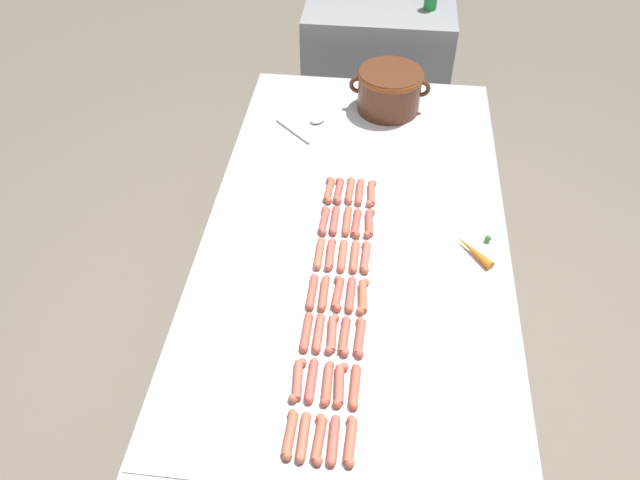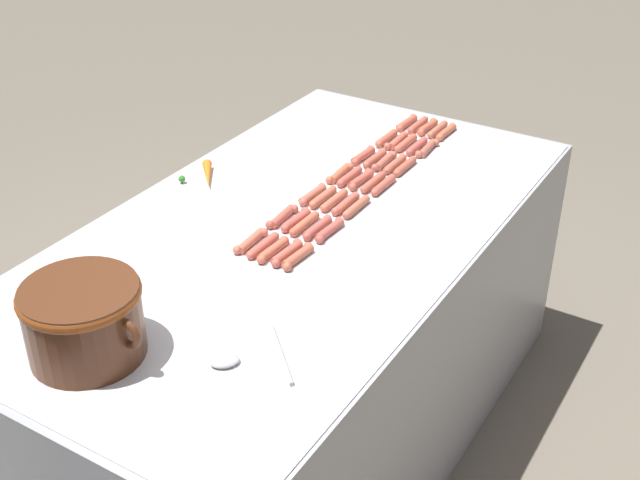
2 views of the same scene
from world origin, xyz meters
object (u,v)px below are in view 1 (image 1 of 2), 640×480
Objects in this scene: hot_dog_2 at (307,332)px; hot_dog_33 at (369,223)px; hot_dog_6 at (329,190)px; hot_dog_25 at (355,257)px; hot_dog_20 at (350,191)px; hot_dog_17 at (338,293)px; hot_dog_32 at (366,257)px; back_cabinet at (376,78)px; hot_dog_19 at (347,221)px; hot_dog_4 at (319,253)px; hot_dog_10 at (324,293)px; hot_dog_7 at (303,437)px; hot_dog_34 at (371,193)px; hot_dog_21 at (335,440)px; hot_dog_23 at (346,336)px; hot_dog_13 at (339,191)px; hot_dog_29 at (355,386)px; hot_dog_31 at (363,296)px; hot_dog_8 at (312,381)px; hot_dog_22 at (341,385)px; hot_dog_24 at (351,294)px; carrot at (474,250)px; hot_dog_1 at (298,380)px; hot_dog_30 at (360,337)px; bean_pot at (390,88)px; hot_dog_0 at (290,434)px; hot_dog_11 at (330,254)px; hot_dog_15 at (327,383)px; hot_dog_18 at (343,256)px; hot_dog_5 at (324,221)px; hot_dog_12 at (335,220)px; hot_dog_9 at (319,333)px; hot_dog_26 at (357,223)px; hot_dog_28 at (351,441)px; hot_dog_14 at (319,439)px; hot_dog_27 at (360,192)px.

hot_dog_2 is 0.52m from hot_dog_33.
hot_dog_25 is at bearing -70.09° from hot_dog_6.
hot_dog_20 is 1.00× the size of hot_dog_33.
hot_dog_17 and hot_dog_32 have the same top height.
back_cabinet is 1.67m from hot_dog_19.
hot_dog_4 is 1.00× the size of hot_dog_10.
hot_dog_7 is 1.00m from hot_dog_34.
hot_dog_21 is 0.33m from hot_dog_23.
hot_dog_13 is 0.84m from hot_dog_29.
hot_dog_31 is 1.00× the size of hot_dog_33.
hot_dog_8 is at bearing -100.61° from hot_dog_33.
hot_dog_7 is 0.19m from hot_dog_22.
carrot is (0.40, 0.24, 0.00)m from hot_dog_24.
hot_dog_33 is (0.16, 0.66, 0.00)m from hot_dog_1.
hot_dog_4 is 0.52m from hot_dog_29.
hot_dog_8 is 1.00× the size of hot_dog_30.
bean_pot reaches higher than hot_dog_34.
hot_dog_0 is 0.68m from hot_dog_32.
hot_dog_11 is 0.50m from hot_dog_15.
hot_dog_7 is at bearing -87.95° from hot_dog_6.
hot_dog_6 is at bearing 92.05° from hot_dog_7.
hot_dog_11 is 0.35m from hot_dog_34.
hot_dog_15 is at bearing -89.90° from hot_dog_18.
hot_dog_1 is at bearing -101.03° from hot_dog_34.
hot_dog_33 is (0.16, 0.01, 0.00)m from hot_dog_5.
hot_dog_4 is 0.51m from hot_dog_22.
bean_pot is (0.16, 0.59, 0.09)m from hot_dog_13.
hot_dog_6 is 1.00× the size of hot_dog_17.
hot_dog_29 is at bearing -76.50° from hot_dog_5.
hot_dog_32 is (0.16, 0.66, 0.00)m from hot_dog_0.
hot_dog_12 is 1.00× the size of hot_dog_15.
hot_dog_9 and hot_dog_34 have the same top height.
hot_dog_11 is 0.17m from hot_dog_12.
hot_dog_2 is (0.00, 0.17, 0.00)m from hot_dog_1.
hot_dog_1 and hot_dog_33 have the same top height.
hot_dog_23 is at bearing -89.89° from hot_dog_26.
hot_dog_6 and hot_dog_31 have the same top height.
hot_dog_17 is at bearing -96.54° from hot_dog_26.
hot_dog_30 is at bearing -89.45° from hot_dog_32.
hot_dog_28 and hot_dog_30 have the same top height.
hot_dog_27 is at bearing 87.79° from hot_dog_14.
hot_dog_19 is at bearing -63.47° from hot_dog_6.
hot_dog_17 is at bearing 103.40° from hot_dog_23.
hot_dog_24 is at bearing 89.28° from hot_dog_23.
hot_dog_29 is (0.12, -0.50, 0.00)m from hot_dog_11.
hot_dog_7 is 0.95× the size of carrot.
hot_dog_4 and hot_dog_26 have the same top height.
hot_dog_24 is (0.04, -0.34, 0.00)m from hot_dog_19.
hot_dog_1 and hot_dog_27 have the same top height.
hot_dog_24 is 1.00× the size of hot_dog_30.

